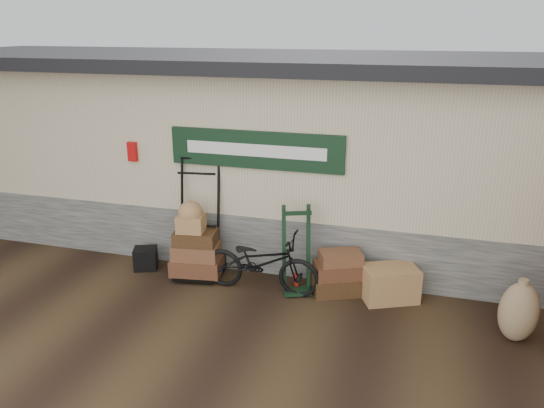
# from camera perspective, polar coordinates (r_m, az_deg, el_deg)

# --- Properties ---
(ground) EXTENTS (80.00, 80.00, 0.00)m
(ground) POSITION_cam_1_polar(r_m,az_deg,el_deg) (7.43, -1.71, -10.80)
(ground) COLOR black
(ground) RESTS_ON ground
(station_building) EXTENTS (14.40, 4.10, 3.20)m
(station_building) POSITION_cam_1_polar(r_m,az_deg,el_deg) (9.33, 3.31, 6.03)
(station_building) COLOR #4C4C47
(station_building) RESTS_ON ground
(porter_trolley) EXTENTS (1.00, 0.80, 1.82)m
(porter_trolley) POSITION_cam_1_polar(r_m,az_deg,el_deg) (8.06, -7.91, -1.41)
(porter_trolley) COLOR black
(porter_trolley) RESTS_ON ground
(green_barrow) EXTENTS (0.56, 0.52, 1.26)m
(green_barrow) POSITION_cam_1_polar(r_m,az_deg,el_deg) (7.55, 2.67, -4.95)
(green_barrow) COLOR black
(green_barrow) RESTS_ON ground
(suitcase_stack) EXTENTS (0.84, 0.70, 0.64)m
(suitcase_stack) POSITION_cam_1_polar(r_m,az_deg,el_deg) (7.66, 7.11, -7.27)
(suitcase_stack) COLOR #361E11
(suitcase_stack) RESTS_ON ground
(wicker_hamper) EXTENTS (0.87, 0.75, 0.48)m
(wicker_hamper) POSITION_cam_1_polar(r_m,az_deg,el_deg) (7.64, 12.55, -8.34)
(wicker_hamper) COLOR #9C6F3E
(wicker_hamper) RESTS_ON ground
(black_trunk) EXTENTS (0.43, 0.40, 0.35)m
(black_trunk) POSITION_cam_1_polar(r_m,az_deg,el_deg) (8.61, -13.44, -5.72)
(black_trunk) COLOR black
(black_trunk) RESTS_ON ground
(bicycle) EXTENTS (0.62, 1.73, 1.00)m
(bicycle) POSITION_cam_1_polar(r_m,az_deg,el_deg) (7.57, -1.25, -5.95)
(bicycle) COLOR black
(bicycle) RESTS_ON ground
(burlap_sack_left) EXTENTS (0.59, 0.55, 0.77)m
(burlap_sack_left) POSITION_cam_1_polar(r_m,az_deg,el_deg) (7.14, 25.00, -10.49)
(burlap_sack_left) COLOR olive
(burlap_sack_left) RESTS_ON ground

